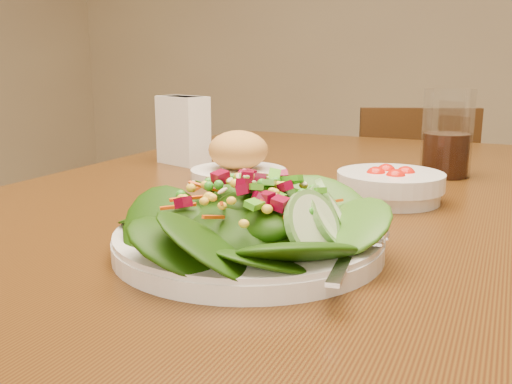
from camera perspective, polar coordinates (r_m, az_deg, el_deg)
dining_table at (r=0.95m, az=3.74°, el=-5.63°), size 0.90×1.40×0.75m
chair_far at (r=1.96m, az=14.72°, el=-2.87°), size 0.49×0.49×0.82m
salad_plate at (r=0.61m, az=0.08°, el=-3.33°), size 0.29×0.29×0.08m
bread_plate at (r=1.00m, az=-1.78°, el=3.32°), size 0.17×0.17×0.09m
tomato_bowl at (r=0.86m, az=13.26°, el=0.63°), size 0.16×0.16×0.05m
drinking_glass at (r=1.08m, az=18.54°, el=5.00°), size 0.09×0.09×0.15m
napkin_holder at (r=1.16m, az=-7.30°, el=6.33°), size 0.12×0.09×0.14m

